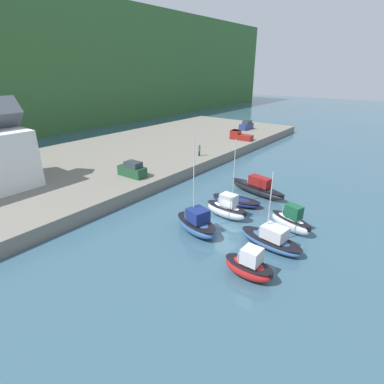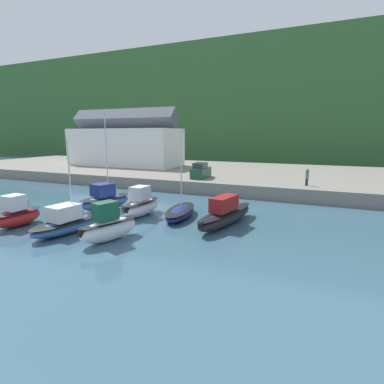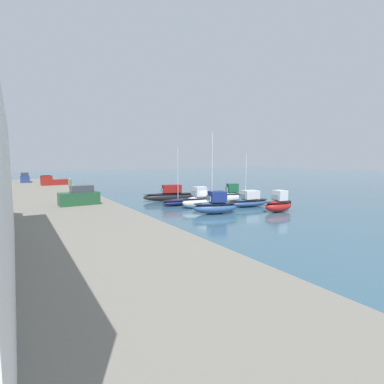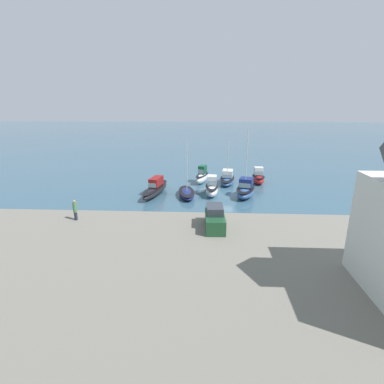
{
  "view_description": "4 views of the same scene",
  "coord_description": "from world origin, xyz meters",
  "px_view_note": "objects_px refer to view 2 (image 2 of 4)",
  "views": [
    {
      "loc": [
        -24.6,
        -14.85,
        15.91
      ],
      "look_at": [
        2.64,
        6.38,
        1.52
      ],
      "focal_mm": 28.0,
      "sensor_mm": 36.0,
      "label": 1
    },
    {
      "loc": [
        17.48,
        -22.9,
        7.7
      ],
      "look_at": [
        4.22,
        8.0,
        1.23
      ],
      "focal_mm": 28.0,
      "sensor_mm": 36.0,
      "label": 2
    },
    {
      "loc": [
        -32.65,
        22.61,
        6.62
      ],
      "look_at": [
        -1.23,
        3.91,
        2.66
      ],
      "focal_mm": 28.0,
      "sensor_mm": 36.0,
      "label": 3
    },
    {
      "loc": [
        2.75,
        43.31,
        13.39
      ],
      "look_at": [
        4.62,
        6.88,
        2.25
      ],
      "focal_mm": 28.0,
      "sensor_mm": 36.0,
      "label": 4
    }
  ],
  "objects_px": {
    "moored_boat_6": "(108,226)",
    "person_on_quay": "(307,177)",
    "moored_boat_2": "(180,212)",
    "moored_boat_3": "(226,214)",
    "moored_boat_0": "(105,200)",
    "parked_car_0": "(201,171)",
    "moored_boat_1": "(141,205)",
    "moored_boat_5": "(67,222)",
    "moored_boat_4": "(17,215)"
  },
  "relations": [
    {
      "from": "moored_boat_5",
      "to": "moored_boat_1",
      "type": "bearing_deg",
      "value": 75.48
    },
    {
      "from": "moored_boat_2",
      "to": "moored_boat_6",
      "type": "xyz_separation_m",
      "value": [
        -2.12,
        -7.76,
        0.58
      ]
    },
    {
      "from": "parked_car_0",
      "to": "moored_boat_1",
      "type": "bearing_deg",
      "value": -91.91
    },
    {
      "from": "moored_boat_2",
      "to": "moored_boat_3",
      "type": "distance_m",
      "value": 4.69
    },
    {
      "from": "moored_boat_2",
      "to": "moored_boat_6",
      "type": "relative_size",
      "value": 1.65
    },
    {
      "from": "moored_boat_2",
      "to": "person_on_quay",
      "type": "xyz_separation_m",
      "value": [
        10.47,
        13.53,
        2.21
      ]
    },
    {
      "from": "moored_boat_0",
      "to": "moored_boat_1",
      "type": "height_order",
      "value": "moored_boat_0"
    },
    {
      "from": "moored_boat_1",
      "to": "moored_boat_5",
      "type": "bearing_deg",
      "value": -110.32
    },
    {
      "from": "moored_boat_1",
      "to": "moored_boat_5",
      "type": "height_order",
      "value": "moored_boat_5"
    },
    {
      "from": "moored_boat_1",
      "to": "moored_boat_2",
      "type": "height_order",
      "value": "moored_boat_2"
    },
    {
      "from": "moored_boat_1",
      "to": "moored_boat_5",
      "type": "relative_size",
      "value": 0.69
    },
    {
      "from": "person_on_quay",
      "to": "moored_boat_6",
      "type": "bearing_deg",
      "value": -120.59
    },
    {
      "from": "moored_boat_2",
      "to": "moored_boat_3",
      "type": "relative_size",
      "value": 0.94
    },
    {
      "from": "moored_boat_0",
      "to": "moored_boat_5",
      "type": "xyz_separation_m",
      "value": [
        2.17,
        -7.27,
        -0.2
      ]
    },
    {
      "from": "moored_boat_6",
      "to": "parked_car_0",
      "type": "xyz_separation_m",
      "value": [
        -1.63,
        22.5,
        1.45
      ]
    },
    {
      "from": "moored_boat_2",
      "to": "moored_boat_1",
      "type": "bearing_deg",
      "value": -175.43
    },
    {
      "from": "moored_boat_1",
      "to": "parked_car_0",
      "type": "bearing_deg",
      "value": 91.99
    },
    {
      "from": "moored_boat_2",
      "to": "moored_boat_5",
      "type": "distance_m",
      "value": 9.85
    },
    {
      "from": "moored_boat_0",
      "to": "person_on_quay",
      "type": "bearing_deg",
      "value": 51.79
    },
    {
      "from": "moored_boat_5",
      "to": "parked_car_0",
      "type": "relative_size",
      "value": 1.75
    },
    {
      "from": "moored_boat_4",
      "to": "moored_boat_0",
      "type": "bearing_deg",
      "value": 68.76
    },
    {
      "from": "person_on_quay",
      "to": "moored_boat_1",
      "type": "bearing_deg",
      "value": -134.44
    },
    {
      "from": "moored_boat_0",
      "to": "parked_car_0",
      "type": "xyz_separation_m",
      "value": [
        4.79,
        14.99,
        1.52
      ]
    },
    {
      "from": "person_on_quay",
      "to": "parked_car_0",
      "type": "bearing_deg",
      "value": 175.15
    },
    {
      "from": "moored_boat_4",
      "to": "person_on_quay",
      "type": "distance_m",
      "value": 30.82
    },
    {
      "from": "moored_boat_4",
      "to": "person_on_quay",
      "type": "height_order",
      "value": "person_on_quay"
    },
    {
      "from": "moored_boat_6",
      "to": "parked_car_0",
      "type": "bearing_deg",
      "value": 111.66
    },
    {
      "from": "moored_boat_6",
      "to": "moored_boat_0",
      "type": "bearing_deg",
      "value": 148.02
    },
    {
      "from": "moored_boat_1",
      "to": "moored_boat_4",
      "type": "distance_m",
      "value": 10.58
    },
    {
      "from": "moored_boat_6",
      "to": "person_on_quay",
      "type": "relative_size",
      "value": 2.34
    },
    {
      "from": "moored_boat_0",
      "to": "moored_boat_6",
      "type": "relative_size",
      "value": 1.96
    },
    {
      "from": "moored_boat_0",
      "to": "moored_boat_6",
      "type": "bearing_deg",
      "value": -33.66
    },
    {
      "from": "moored_boat_3",
      "to": "moored_boat_1",
      "type": "bearing_deg",
      "value": -165.98
    },
    {
      "from": "moored_boat_5",
      "to": "moored_boat_6",
      "type": "xyz_separation_m",
      "value": [
        4.25,
        -0.25,
        0.28
      ]
    },
    {
      "from": "moored_boat_1",
      "to": "moored_boat_6",
      "type": "height_order",
      "value": "moored_boat_6"
    },
    {
      "from": "moored_boat_4",
      "to": "moored_boat_3",
      "type": "bearing_deg",
      "value": 24.87
    },
    {
      "from": "moored_boat_1",
      "to": "moored_boat_3",
      "type": "distance_m",
      "value": 8.33
    },
    {
      "from": "moored_boat_1",
      "to": "moored_boat_4",
      "type": "relative_size",
      "value": 1.22
    },
    {
      "from": "moored_boat_1",
      "to": "moored_boat_5",
      "type": "distance_m",
      "value": 7.14
    },
    {
      "from": "moored_boat_2",
      "to": "parked_car_0",
      "type": "relative_size",
      "value": 1.94
    },
    {
      "from": "moored_boat_2",
      "to": "moored_boat_6",
      "type": "height_order",
      "value": "moored_boat_2"
    },
    {
      "from": "moored_boat_1",
      "to": "moored_boat_4",
      "type": "xyz_separation_m",
      "value": [
        -7.91,
        -7.02,
        -0.07
      ]
    },
    {
      "from": "moored_boat_3",
      "to": "moored_boat_6",
      "type": "distance_m",
      "value": 9.87
    },
    {
      "from": "moored_boat_0",
      "to": "moored_boat_4",
      "type": "distance_m",
      "value": 8.26
    },
    {
      "from": "moored_boat_0",
      "to": "parked_car_0",
      "type": "relative_size",
      "value": 2.3
    },
    {
      "from": "moored_boat_2",
      "to": "person_on_quay",
      "type": "height_order",
      "value": "moored_boat_2"
    },
    {
      "from": "moored_boat_0",
      "to": "parked_car_0",
      "type": "height_order",
      "value": "moored_boat_0"
    },
    {
      "from": "moored_boat_5",
      "to": "person_on_quay",
      "type": "bearing_deg",
      "value": 58.9
    },
    {
      "from": "moored_boat_2",
      "to": "parked_car_0",
      "type": "distance_m",
      "value": 15.34
    },
    {
      "from": "moored_boat_6",
      "to": "parked_car_0",
      "type": "height_order",
      "value": "parked_car_0"
    }
  ]
}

